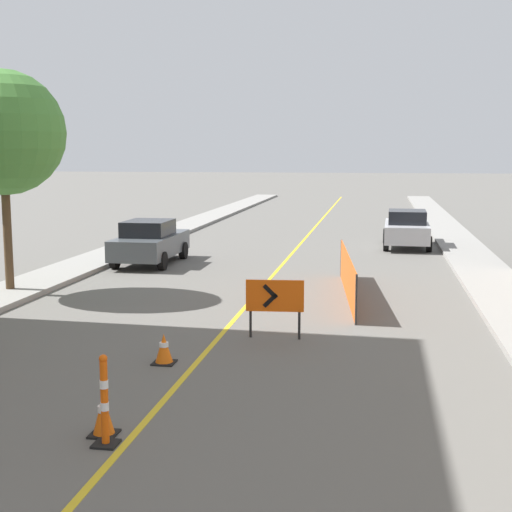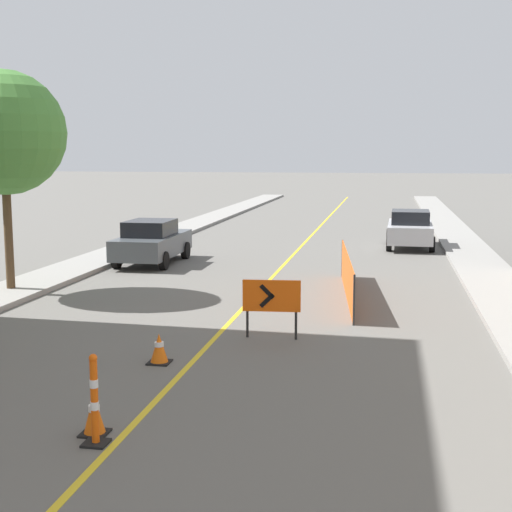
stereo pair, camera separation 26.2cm
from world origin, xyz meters
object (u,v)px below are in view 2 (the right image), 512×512
at_px(parked_car_curb_near, 152,242).
at_px(street_tree_left_near, 3,133).
at_px(traffic_cone_fifth, 159,349).
at_px(arrow_barricade_primary, 271,298).
at_px(traffic_cone_fourth, 94,414).
at_px(parked_car_curb_mid, 410,229).
at_px(delineator_post_rear, 95,405).

xyz_separation_m(parked_car_curb_near, street_tree_left_near, (-2.20, -6.00, 3.73)).
height_order(traffic_cone_fifth, arrow_barricade_primary, arrow_barricade_primary).
xyz_separation_m(traffic_cone_fourth, parked_car_curb_near, (-4.33, 15.30, 0.50)).
relative_size(parked_car_curb_mid, street_tree_left_near, 0.71).
relative_size(delineator_post_rear, parked_car_curb_mid, 0.30).
height_order(traffic_cone_fourth, parked_car_curb_mid, parked_car_curb_mid).
xyz_separation_m(traffic_cone_fifth, parked_car_curb_near, (-4.14, 11.80, 0.51)).
xyz_separation_m(traffic_cone_fifth, arrow_barricade_primary, (1.81, 2.20, 0.61)).
height_order(parked_car_curb_near, street_tree_left_near, street_tree_left_near).
relative_size(traffic_cone_fifth, parked_car_curb_near, 0.13).
relative_size(traffic_cone_fourth, street_tree_left_near, 0.10).
relative_size(traffic_cone_fourth, traffic_cone_fifth, 1.05).
relative_size(traffic_cone_fourth, delineator_post_rear, 0.47).
bearing_deg(traffic_cone_fifth, parked_car_curb_near, 109.33).
bearing_deg(parked_car_curb_near, traffic_cone_fifth, -71.16).
relative_size(delineator_post_rear, street_tree_left_near, 0.21).
xyz_separation_m(delineator_post_rear, parked_car_curb_near, (-4.49, 15.64, 0.24)).
bearing_deg(arrow_barricade_primary, delineator_post_rear, -108.37).
bearing_deg(delineator_post_rear, parked_car_curb_mid, 77.56).
distance_m(traffic_cone_fifth, delineator_post_rear, 3.87).
xyz_separation_m(delineator_post_rear, parked_car_curb_mid, (4.82, 21.82, 0.24)).
xyz_separation_m(traffic_cone_fourth, arrow_barricade_primary, (1.62, 5.71, 0.59)).
relative_size(arrow_barricade_primary, parked_car_curb_near, 0.30).
distance_m(parked_car_curb_near, street_tree_left_near, 7.39).
bearing_deg(arrow_barricade_primary, traffic_cone_fourth, -110.64).
bearing_deg(street_tree_left_near, parked_car_curb_near, 69.88).
bearing_deg(street_tree_left_near, delineator_post_rear, -55.29).
bearing_deg(street_tree_left_near, parked_car_curb_mid, 46.65).
bearing_deg(delineator_post_rear, arrow_barricade_primary, 76.39).
distance_m(traffic_cone_fourth, arrow_barricade_primary, 5.96).
height_order(traffic_cone_fourth, delineator_post_rear, delineator_post_rear).
relative_size(traffic_cone_fifth, arrow_barricade_primary, 0.45).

